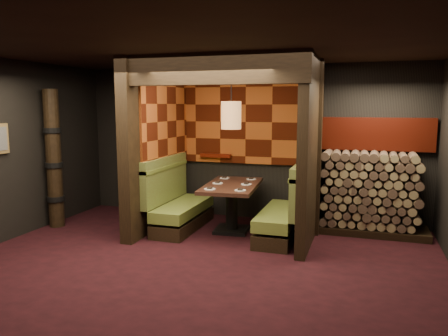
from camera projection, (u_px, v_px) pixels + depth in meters
floor at (194, 268)px, 5.79m from camera, size 6.50×5.50×0.02m
ceiling at (192, 45)px, 5.38m from camera, size 6.50×5.50×0.02m
wall_back at (248, 143)px, 8.19m from camera, size 6.50×0.02×2.85m
wall_front at (42, 209)px, 2.99m from camera, size 6.50×0.02×2.85m
partition_left at (156, 146)px, 7.55m from camera, size 0.20×2.20×2.85m
partition_right at (311, 151)px, 6.79m from camera, size 0.15×2.10×2.85m
header_beam at (209, 69)px, 6.08m from camera, size 2.85×0.18×0.44m
tapa_back_panel at (246, 122)px, 8.09m from camera, size 2.40×0.06×1.55m
tapa_side_panel at (166, 121)px, 7.62m from camera, size 0.04×1.85×1.45m
lacquer_shelf at (216, 155)px, 8.30m from camera, size 0.60×0.12×0.07m
booth_bench_left at (178, 206)px, 7.58m from camera, size 0.68×1.60×1.14m
booth_bench_right at (286, 214)px, 7.00m from camera, size 0.68×1.60×1.14m
dining_table at (232, 198)px, 7.34m from camera, size 0.98×1.62×0.82m
place_settings at (232, 183)px, 7.30m from camera, size 0.76×1.28×0.03m
pendant_lamp at (231, 115)px, 7.09m from camera, size 0.33×0.33×1.11m
totem_column at (54, 160)px, 7.58m from camera, size 0.31×0.31×2.40m
firewood_stack at (375, 193)px, 7.21m from camera, size 1.73×0.70×1.36m
mosaic_header at (377, 134)px, 7.39m from camera, size 1.83×0.10×0.56m
bay_front_post at (319, 149)px, 7.01m from camera, size 0.08×0.08×2.85m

